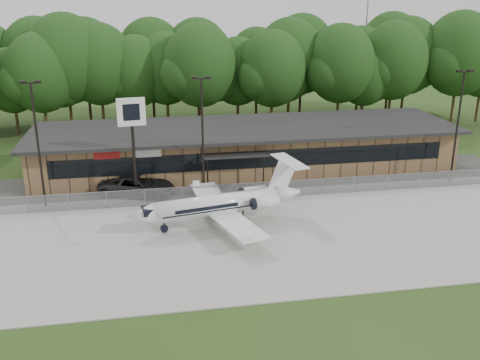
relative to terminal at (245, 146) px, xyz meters
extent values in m
plane|color=#284418|center=(0.00, -23.94, -2.18)|extent=(160.00, 160.00, 0.00)
cube|color=#9E9B93|center=(0.00, -15.94, -2.14)|extent=(64.00, 18.00, 0.08)
cube|color=#383835|center=(0.00, -4.44, -2.15)|extent=(50.00, 9.00, 0.06)
cube|color=brown|center=(0.00, 0.06, -0.18)|extent=(40.00, 10.00, 4.00)
cube|color=black|center=(0.00, -4.96, 0.12)|extent=(36.00, 0.08, 1.60)
cube|color=black|center=(0.00, -0.44, 1.97)|extent=(41.00, 11.50, 0.30)
cube|color=black|center=(-2.00, -5.54, 0.82)|extent=(6.00, 1.60, 0.20)
cube|color=maroon|center=(-13.00, -4.99, 1.22)|extent=(2.20, 0.06, 0.70)
cube|color=silver|center=(-9.50, -4.99, 1.22)|extent=(2.20, 0.06, 0.70)
cube|color=gray|center=(0.00, -8.94, -1.43)|extent=(46.00, 0.03, 1.50)
cube|color=gray|center=(0.00, -8.94, -0.68)|extent=(46.00, 0.04, 0.04)
cylinder|color=gray|center=(22.00, 24.06, 10.32)|extent=(0.20, 0.20, 25.00)
cylinder|color=black|center=(-18.00, -7.44, 2.82)|extent=(0.18, 0.18, 10.00)
cube|color=black|center=(-18.00, -7.44, 7.87)|extent=(1.20, 0.12, 0.12)
cube|color=black|center=(-18.55, -7.44, 7.94)|extent=(0.45, 0.30, 0.22)
cube|color=black|center=(-17.45, -7.44, 7.94)|extent=(0.45, 0.30, 0.22)
cylinder|color=black|center=(-5.00, -7.44, 2.82)|extent=(0.18, 0.18, 10.00)
cube|color=black|center=(-5.00, -7.44, 7.87)|extent=(1.20, 0.12, 0.12)
cube|color=black|center=(-5.55, -7.44, 7.94)|extent=(0.45, 0.30, 0.22)
cube|color=black|center=(-4.45, -7.44, 7.94)|extent=(0.45, 0.30, 0.22)
cylinder|color=black|center=(18.00, -7.44, 2.82)|extent=(0.18, 0.18, 10.00)
cube|color=black|center=(18.00, -7.44, 7.87)|extent=(1.20, 0.12, 0.12)
cube|color=black|center=(17.45, -7.44, 7.94)|extent=(0.45, 0.30, 0.22)
cube|color=black|center=(18.55, -7.44, 7.94)|extent=(0.45, 0.30, 0.22)
cylinder|color=silver|center=(-4.77, -13.76, -0.56)|extent=(9.61, 3.30, 1.52)
cone|color=silver|center=(-10.37, -14.84, -0.56)|extent=(2.15, 1.85, 1.52)
cone|color=silver|center=(0.92, -12.66, -0.42)|extent=(2.34, 1.89, 1.52)
cube|color=silver|center=(-3.71, -16.75, -0.99)|extent=(3.14, 5.99, 0.11)
cube|color=silver|center=(-4.90, -10.59, -0.99)|extent=(3.14, 5.99, 0.11)
cylinder|color=silver|center=(-1.19, -14.27, -0.42)|extent=(2.21, 1.24, 0.85)
cylinder|color=silver|center=(-1.64, -11.94, -0.42)|extent=(2.21, 1.24, 0.85)
cube|color=silver|center=(0.45, -12.75, 0.96)|extent=(2.32, 0.57, 2.86)
cube|color=silver|center=(1.01, -12.64, 2.15)|extent=(2.04, 4.52, 0.09)
cube|color=black|center=(-9.71, -14.72, -0.30)|extent=(1.15, 1.30, 0.47)
cube|color=black|center=(-3.09, -13.43, -1.84)|extent=(1.18, 2.38, 0.66)
cylinder|color=black|center=(-8.69, -14.52, -1.84)|extent=(0.67, 0.67, 0.21)
imported|color=#28282A|center=(-10.58, -6.24, -1.28)|extent=(7.07, 4.89, 1.79)
cylinder|color=black|center=(-10.66, -7.14, 1.93)|extent=(0.27, 0.27, 8.22)
cube|color=silver|center=(-10.66, -7.14, 5.32)|extent=(2.27, 0.53, 2.26)
cube|color=black|center=(-10.65, -7.27, 5.32)|extent=(1.33, 0.20, 1.34)
camera|label=1|loc=(-9.55, -50.17, 14.08)|focal=40.00mm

